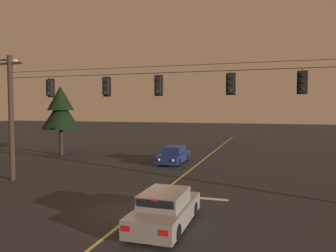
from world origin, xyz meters
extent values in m
plane|color=#28282B|center=(0.00, 0.00, 0.00)|extent=(180.00, 180.00, 0.00)
cube|color=#D1C64C|center=(0.00, 9.73, 0.00)|extent=(0.14, 60.00, 0.01)
cube|color=silver|center=(1.90, 3.13, 0.00)|extent=(3.40, 0.36, 0.01)
cylinder|color=#38281C|center=(-9.97, 3.73, 3.90)|extent=(0.32, 0.32, 7.80)
cube|color=#38281C|center=(-9.97, 3.73, 7.30)|extent=(1.80, 0.12, 0.12)
cylinder|color=slate|center=(-9.97, 3.73, 6.95)|extent=(0.12, 0.12, 0.18)
cylinder|color=black|center=(0.00, 3.73, 6.40)|extent=(19.94, 0.03, 0.03)
cylinder|color=black|center=(0.00, 3.73, 6.75)|extent=(19.94, 0.02, 0.02)
cylinder|color=black|center=(-7.09, 3.73, 6.31)|extent=(0.04, 0.04, 0.18)
cube|color=black|center=(-7.09, 3.73, 5.74)|extent=(0.32, 0.26, 0.96)
cube|color=black|center=(-7.09, 3.87, 5.74)|extent=(0.48, 0.03, 1.12)
sphere|color=#380A0A|center=(-7.09, 3.57, 6.03)|extent=(0.17, 0.17, 0.17)
cylinder|color=black|center=(-7.09, 3.53, 6.07)|extent=(0.20, 0.10, 0.20)
sphere|color=#3D280A|center=(-7.09, 3.57, 5.74)|extent=(0.17, 0.17, 0.17)
cylinder|color=black|center=(-7.09, 3.53, 5.79)|extent=(0.20, 0.10, 0.20)
sphere|color=#1ED83F|center=(-7.09, 3.57, 5.46)|extent=(0.17, 0.17, 0.17)
cylinder|color=black|center=(-7.09, 3.53, 5.50)|extent=(0.20, 0.10, 0.20)
cylinder|color=black|center=(-3.35, 3.73, 6.31)|extent=(0.04, 0.04, 0.18)
cube|color=black|center=(-3.35, 3.73, 5.74)|extent=(0.32, 0.26, 0.96)
cube|color=black|center=(-3.35, 3.87, 5.74)|extent=(0.48, 0.03, 1.12)
sphere|color=#380A0A|center=(-3.35, 3.57, 6.03)|extent=(0.17, 0.17, 0.17)
cylinder|color=black|center=(-3.35, 3.53, 6.07)|extent=(0.20, 0.10, 0.20)
sphere|color=#3D280A|center=(-3.35, 3.57, 5.74)|extent=(0.17, 0.17, 0.17)
cylinder|color=black|center=(-3.35, 3.53, 5.79)|extent=(0.20, 0.10, 0.20)
sphere|color=#1ED83F|center=(-3.35, 3.57, 5.46)|extent=(0.17, 0.17, 0.17)
cylinder|color=black|center=(-3.35, 3.53, 5.50)|extent=(0.20, 0.10, 0.20)
cylinder|color=black|center=(-0.26, 3.73, 6.31)|extent=(0.04, 0.04, 0.18)
cube|color=black|center=(-0.26, 3.73, 5.74)|extent=(0.32, 0.26, 0.96)
cube|color=black|center=(-0.26, 3.87, 5.74)|extent=(0.48, 0.03, 1.12)
sphere|color=#380A0A|center=(-0.26, 3.57, 6.03)|extent=(0.17, 0.17, 0.17)
cylinder|color=black|center=(-0.26, 3.53, 6.07)|extent=(0.20, 0.10, 0.20)
sphere|color=#3D280A|center=(-0.26, 3.57, 5.74)|extent=(0.17, 0.17, 0.17)
cylinder|color=black|center=(-0.26, 3.53, 5.79)|extent=(0.20, 0.10, 0.20)
sphere|color=#1ED83F|center=(-0.26, 3.57, 5.46)|extent=(0.17, 0.17, 0.17)
cylinder|color=black|center=(-0.26, 3.53, 5.50)|extent=(0.20, 0.10, 0.20)
cylinder|color=black|center=(3.58, 3.73, 6.31)|extent=(0.04, 0.04, 0.18)
cube|color=black|center=(3.58, 3.73, 5.74)|extent=(0.32, 0.26, 0.96)
cube|color=black|center=(3.58, 3.87, 5.74)|extent=(0.48, 0.03, 1.12)
sphere|color=#380A0A|center=(3.58, 3.57, 6.03)|extent=(0.17, 0.17, 0.17)
cylinder|color=black|center=(3.58, 3.53, 6.07)|extent=(0.20, 0.10, 0.20)
sphere|color=#3D280A|center=(3.58, 3.57, 5.74)|extent=(0.17, 0.17, 0.17)
cylinder|color=black|center=(3.58, 3.53, 5.79)|extent=(0.20, 0.10, 0.20)
sphere|color=#1ED83F|center=(3.58, 3.57, 5.46)|extent=(0.17, 0.17, 0.17)
cylinder|color=black|center=(3.58, 3.53, 5.50)|extent=(0.20, 0.10, 0.20)
cylinder|color=black|center=(6.92, 3.73, 6.31)|extent=(0.04, 0.04, 0.18)
cube|color=black|center=(6.92, 3.73, 5.74)|extent=(0.32, 0.26, 0.96)
cube|color=black|center=(6.92, 3.87, 5.74)|extent=(0.48, 0.03, 1.12)
sphere|color=#380A0A|center=(6.92, 3.57, 6.03)|extent=(0.17, 0.17, 0.17)
cylinder|color=black|center=(6.92, 3.53, 6.07)|extent=(0.20, 0.10, 0.20)
sphere|color=#3D280A|center=(6.92, 3.57, 5.74)|extent=(0.17, 0.17, 0.17)
cylinder|color=black|center=(6.92, 3.53, 5.79)|extent=(0.20, 0.10, 0.20)
sphere|color=#1ED83F|center=(6.92, 3.57, 5.46)|extent=(0.17, 0.17, 0.17)
cylinder|color=black|center=(6.92, 3.53, 5.50)|extent=(0.20, 0.10, 0.20)
cube|color=gray|center=(1.70, -1.12, 0.51)|extent=(1.80, 4.30, 0.68)
cube|color=gray|center=(1.70, -1.24, 1.12)|extent=(1.51, 2.15, 0.54)
cube|color=black|center=(1.70, -0.30, 1.12)|extent=(1.40, 0.21, 0.48)
cube|color=black|center=(1.70, -2.30, 1.12)|extent=(1.37, 0.18, 0.46)
cylinder|color=black|center=(0.91, 0.21, 0.32)|extent=(0.22, 0.64, 0.64)
cylinder|color=black|center=(2.49, 0.21, 0.32)|extent=(0.22, 0.64, 0.64)
cylinder|color=black|center=(0.91, -2.45, 0.32)|extent=(0.22, 0.64, 0.64)
cylinder|color=black|center=(2.49, -2.45, 0.32)|extent=(0.22, 0.64, 0.64)
cube|color=red|center=(1.05, -3.29, 0.61)|extent=(0.28, 0.03, 0.18)
cube|color=red|center=(2.35, -3.29, 0.61)|extent=(0.28, 0.03, 0.18)
cube|color=red|center=(1.70, -2.41, 1.35)|extent=(0.24, 0.04, 0.06)
cube|color=navy|center=(-2.05, 12.93, 0.51)|extent=(1.80, 4.30, 0.68)
cube|color=navy|center=(-2.05, 13.05, 1.12)|extent=(1.51, 2.15, 0.54)
cube|color=black|center=(-2.05, 12.12, 1.12)|extent=(1.40, 0.21, 0.48)
cube|color=black|center=(-2.05, 14.12, 1.12)|extent=(1.37, 0.18, 0.46)
cylinder|color=black|center=(-1.25, 11.60, 0.32)|extent=(0.22, 0.64, 0.64)
cylinder|color=black|center=(-2.84, 11.60, 0.32)|extent=(0.22, 0.64, 0.64)
cylinder|color=black|center=(-1.25, 14.27, 0.32)|extent=(0.22, 0.64, 0.64)
cylinder|color=black|center=(-2.84, 14.27, 0.32)|extent=(0.22, 0.64, 0.64)
sphere|color=white|center=(-1.49, 10.76, 0.57)|extent=(0.20, 0.20, 0.20)
sphere|color=white|center=(-2.60, 10.76, 0.57)|extent=(0.20, 0.20, 0.20)
cylinder|color=#4C4F54|center=(-10.63, 3.89, 7.57)|extent=(1.80, 0.10, 0.10)
ellipsoid|color=beige|center=(-9.78, 3.89, 7.47)|extent=(0.56, 0.30, 0.22)
cylinder|color=#332316|center=(-13.86, 14.26, 1.41)|extent=(0.36, 0.36, 2.82)
cone|color=black|center=(-13.86, 14.26, 4.00)|extent=(3.62, 3.62, 2.90)
cone|color=black|center=(-13.86, 14.26, 5.54)|extent=(2.53, 2.53, 2.35)
camera|label=1|loc=(5.39, -12.74, 4.49)|focal=34.67mm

